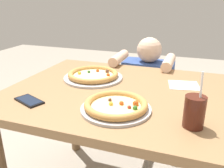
{
  "coord_description": "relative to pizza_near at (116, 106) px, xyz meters",
  "views": [
    {
      "loc": [
        0.32,
        -1.11,
        1.22
      ],
      "look_at": [
        -0.07,
        -0.01,
        0.78
      ],
      "focal_mm": 38.07,
      "sensor_mm": 36.0,
      "label": 1
    }
  ],
  "objects": [
    {
      "name": "dining_table",
      "position": [
        -0.03,
        0.23,
        -0.13
      ],
      "size": [
        1.22,
        0.94,
        0.75
      ],
      "color": "#936D47",
      "rests_on": "ground"
    },
    {
      "name": "pizza_near",
      "position": [
        0.0,
        0.0,
        0.0
      ],
      "size": [
        0.31,
        0.31,
        0.04
      ],
      "color": "#B7B7BC",
      "rests_on": "dining_table"
    },
    {
      "name": "pizza_far",
      "position": [
        -0.26,
        0.35,
        -0.0
      ],
      "size": [
        0.35,
        0.35,
        0.04
      ],
      "color": "#B7B7BC",
      "rests_on": "dining_table"
    },
    {
      "name": "drink_cup_colored",
      "position": [
        0.32,
        -0.03,
        0.04
      ],
      "size": [
        0.08,
        0.08,
        0.22
      ],
      "color": "#4C1E14",
      "rests_on": "dining_table"
    },
    {
      "name": "paper_napkin",
      "position": [
        0.26,
        0.41,
        -0.02
      ],
      "size": [
        0.18,
        0.17,
        0.0
      ],
      "primitive_type": "cube",
      "rotation": [
        0.0,
        0.0,
        0.19
      ],
      "color": "white",
      "rests_on": "dining_table"
    },
    {
      "name": "cell_phone",
      "position": [
        -0.41,
        -0.05,
        -0.02
      ],
      "size": [
        0.17,
        0.13,
        0.01
      ],
      "color": "black",
      "rests_on": "dining_table"
    },
    {
      "name": "diner_seated",
      "position": [
        -0.05,
        0.97,
        -0.36
      ],
      "size": [
        0.43,
        0.53,
        0.91
      ],
      "color": "#333847",
      "rests_on": "ground"
    }
  ]
}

